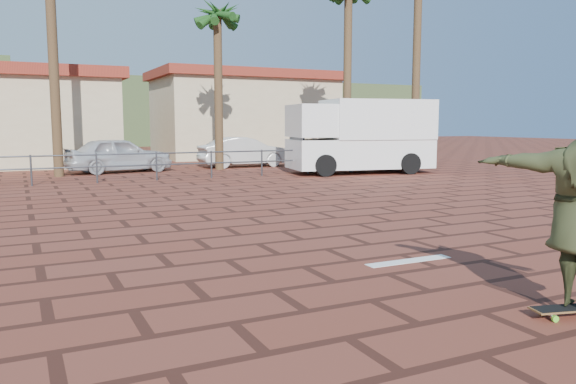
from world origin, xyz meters
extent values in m
plane|color=brown|center=(0.00, 0.00, 0.00)|extent=(120.00, 120.00, 0.00)
cube|color=white|center=(0.70, -1.20, 0.00)|extent=(1.40, 0.22, 0.01)
cylinder|color=#47494F|center=(-4.00, 12.00, 0.50)|extent=(0.06, 0.06, 1.00)
cylinder|color=#47494F|center=(-2.00, 12.00, 0.50)|extent=(0.06, 0.06, 1.00)
cylinder|color=#47494F|center=(0.00, 12.00, 0.50)|extent=(0.06, 0.06, 1.00)
cylinder|color=#47494F|center=(2.00, 12.00, 0.50)|extent=(0.06, 0.06, 1.00)
cylinder|color=#47494F|center=(4.00, 12.00, 0.50)|extent=(0.06, 0.06, 1.00)
cylinder|color=#47494F|center=(6.00, 12.00, 0.50)|extent=(0.06, 0.06, 1.00)
cylinder|color=#47494F|center=(8.00, 12.00, 0.50)|extent=(0.06, 0.06, 1.00)
cylinder|color=#47494F|center=(10.00, 12.00, 0.50)|extent=(0.06, 0.06, 1.00)
cylinder|color=#47494F|center=(12.00, 12.00, 0.50)|extent=(0.06, 0.06, 1.00)
cylinder|color=#47494F|center=(0.00, 12.00, 0.95)|extent=(24.00, 0.05, 0.05)
cylinder|color=#47494F|center=(0.00, 12.00, 0.55)|extent=(24.00, 0.05, 0.05)
cylinder|color=brown|center=(-3.00, 15.00, 4.10)|extent=(0.36, 0.36, 8.20)
cylinder|color=brown|center=(3.50, 15.50, 3.25)|extent=(0.36, 0.36, 6.50)
sphere|color=#1F531B|center=(3.50, 15.50, 6.55)|extent=(2.40, 2.40, 2.40)
cylinder|color=brown|center=(9.00, 14.00, 3.90)|extent=(0.36, 0.36, 7.80)
cylinder|color=brown|center=(12.00, 13.00, 4.40)|extent=(0.36, 0.36, 8.80)
cube|color=beige|center=(8.00, 24.00, 2.25)|extent=(10.00, 6.00, 4.50)
cube|color=maroon|center=(8.00, 24.00, 4.75)|extent=(10.60, 6.60, 0.50)
cube|color=#384C28|center=(0.00, 50.00, 3.00)|extent=(70.00, 18.00, 6.00)
cube|color=silver|center=(0.47, -3.78, 0.06)|extent=(0.10, 0.18, 0.03)
cylinder|color=#66D42D|center=(0.45, -3.88, 0.03)|extent=(0.07, 0.05, 0.07)
cylinder|color=#66D42D|center=(0.50, -3.68, 0.03)|extent=(0.07, 0.05, 0.07)
cube|color=white|center=(8.08, 11.50, 0.78)|extent=(5.94, 3.19, 1.15)
cube|color=white|center=(8.80, 11.38, 2.14)|extent=(4.51, 3.05, 1.57)
cube|color=white|center=(6.12, 11.82, 2.09)|extent=(2.02, 2.54, 1.25)
cube|color=black|center=(5.45, 11.94, 1.62)|extent=(0.35, 1.76, 0.68)
cylinder|color=black|center=(6.05, 10.73, 0.42)|extent=(0.87, 0.42, 0.83)
cylinder|color=black|center=(6.41, 12.89, 0.42)|extent=(0.87, 0.42, 0.83)
cylinder|color=black|center=(9.55, 10.15, 0.42)|extent=(0.87, 0.42, 0.83)
cylinder|color=black|center=(9.91, 12.31, 0.42)|extent=(0.87, 0.42, 0.83)
imported|color=silver|center=(-0.63, 16.00, 0.72)|extent=(4.42, 2.34, 1.43)
imported|color=silver|center=(5.05, 16.50, 0.68)|extent=(4.14, 1.45, 1.36)
cylinder|color=gray|center=(7.06, 12.00, 1.14)|extent=(0.06, 0.06, 2.28)
cube|color=#193FB2|center=(7.06, 12.00, 2.07)|extent=(0.47, 0.10, 0.47)
camera|label=1|loc=(-4.36, -7.63, 2.00)|focal=35.00mm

